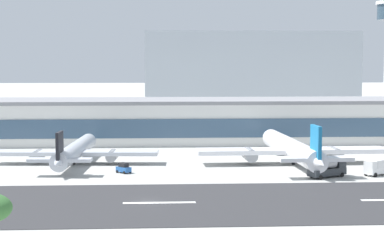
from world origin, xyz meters
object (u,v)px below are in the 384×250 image
(service_fuel_truck_0, at_px, (327,167))
(service_box_truck_1, at_px, (377,167))
(airliner_blue_tail_gate_1, at_px, (293,150))
(service_baggage_tug_2, at_px, (124,168))
(airliner_black_tail_gate_0, at_px, (74,152))
(terminal_building, at_px, (178,120))
(distant_hotel_block, at_px, (250,75))

(service_fuel_truck_0, relative_size, service_box_truck_1, 1.38)
(airliner_blue_tail_gate_1, relative_size, service_baggage_tug_2, 14.95)
(service_fuel_truck_0, bearing_deg, airliner_black_tail_gate_0, 129.15)
(terminal_building, bearing_deg, service_box_truck_1, -58.05)
(distant_hotel_block, height_order, service_baggage_tug_2, distant_hotel_block)
(airliner_blue_tail_gate_1, bearing_deg, service_baggage_tug_2, 102.65)
(airliner_blue_tail_gate_1, xyz_separation_m, service_fuel_truck_0, (3.26, -17.65, -1.36))
(terminal_building, distance_m, service_baggage_tug_2, 58.03)
(service_fuel_truck_0, bearing_deg, service_baggage_tug_2, 139.51)
(terminal_building, distance_m, distant_hotel_block, 100.70)
(terminal_building, bearing_deg, distant_hotel_block, 69.62)
(airliner_black_tail_gate_0, height_order, service_baggage_tug_2, airliner_black_tail_gate_0)
(airliner_black_tail_gate_0, relative_size, service_box_truck_1, 6.96)
(service_fuel_truck_0, height_order, service_baggage_tug_2, service_fuel_truck_0)
(airliner_blue_tail_gate_1, bearing_deg, airliner_black_tail_gate_0, 84.96)
(distant_hotel_block, distance_m, airliner_black_tail_gate_0, 150.67)
(terminal_building, relative_size, service_box_truck_1, 31.80)
(airliner_blue_tail_gate_1, distance_m, service_fuel_truck_0, 18.00)
(distant_hotel_block, distance_m, service_box_truck_1, 156.71)
(airliner_blue_tail_gate_1, relative_size, service_fuel_truck_0, 5.88)
(distant_hotel_block, relative_size, airliner_black_tail_gate_0, 2.08)
(distant_hotel_block, bearing_deg, airliner_black_tail_gate_0, -113.63)
(distant_hotel_block, height_order, service_fuel_truck_0, distant_hotel_block)
(distant_hotel_block, distance_m, service_fuel_truck_0, 158.67)
(terminal_building, bearing_deg, airliner_blue_tail_gate_1, -62.06)
(airliner_black_tail_gate_0, bearing_deg, service_fuel_truck_0, -107.44)
(service_fuel_truck_0, bearing_deg, terminal_building, 83.65)
(distant_hotel_block, xyz_separation_m, service_baggage_tug_2, (-48.31, -149.93, -17.18))
(distant_hotel_block, distance_m, service_baggage_tug_2, 158.46)
(terminal_building, relative_size, service_baggage_tug_2, 58.75)
(terminal_building, height_order, airliner_blue_tail_gate_1, terminal_building)
(terminal_building, distance_m, airliner_black_tail_gate_0, 50.49)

